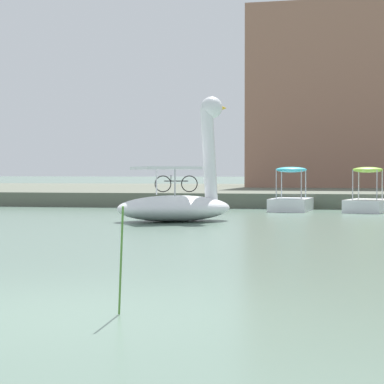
% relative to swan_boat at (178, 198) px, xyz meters
% --- Properties ---
extents(ground_plane, '(518.88, 518.88, 0.00)m').
position_rel_swan_boat_xyz_m(ground_plane, '(1.59, -13.71, -0.66)').
color(ground_plane, '#567060').
extents(shore_bank_far, '(120.72, 24.83, 0.58)m').
position_rel_swan_boat_xyz_m(shore_bank_far, '(1.59, 20.15, -0.38)').
color(shore_bank_far, '#5B6051').
rests_on(shore_bank_far, ground_plane).
extents(swan_boat, '(3.89, 3.48, 3.58)m').
position_rel_swan_boat_xyz_m(swan_boat, '(0.00, 0.00, 0.00)').
color(swan_boat, white).
rests_on(swan_boat, ground_plane).
extents(pedal_boat_cyan, '(1.58, 2.53, 1.59)m').
position_rel_swan_boat_xyz_m(pedal_boat_cyan, '(2.86, 6.43, -0.21)').
color(pedal_boat_cyan, white).
rests_on(pedal_boat_cyan, ground_plane).
extents(pedal_boat_lime, '(1.81, 2.43, 1.59)m').
position_rel_swan_boat_xyz_m(pedal_boat_lime, '(5.55, 6.07, -0.24)').
color(pedal_boat_lime, white).
rests_on(pedal_boat_lime, ground_plane).
extents(bicycle_parked, '(1.72, 0.56, 0.70)m').
position_rel_swan_boat_xyz_m(bicycle_parked, '(-2.01, 9.28, 0.27)').
color(bicycle_parked, black).
rests_on(bicycle_parked, shore_bank_far).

